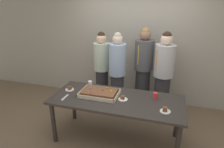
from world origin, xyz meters
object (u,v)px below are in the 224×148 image
object	(u,v)px
person_serving_front	(163,75)
person_green_shirt_behind	(102,69)
person_striped_tie_right	(117,74)
plated_slice_near_right	(123,98)
drink_cup_nearest	(90,84)
cake_server_utensil	(65,97)
sheet_cake	(99,93)
drink_cup_middle	(155,96)
party_table	(117,103)
plated_slice_near_left	(165,110)
person_far_right_suit	(143,69)
plated_slice_far_left	(70,89)

from	to	relation	value
person_serving_front	person_green_shirt_behind	bearing A→B (deg)	-47.17
person_serving_front	person_striped_tie_right	distance (m)	0.88
plated_slice_near_right	person_serving_front	bearing A→B (deg)	59.48
plated_slice_near_right	drink_cup_nearest	world-z (taller)	drink_cup_nearest
plated_slice_near_right	cake_server_utensil	xyz separation A→B (m)	(-0.90, -0.21, -0.01)
sheet_cake	drink_cup_middle	size ratio (longest dim) A/B	6.25
cake_server_utensil	person_green_shirt_behind	xyz separation A→B (m)	(0.19, 1.23, 0.08)
cake_server_utensil	drink_cup_middle	bearing A→B (deg)	15.57
party_table	plated_slice_near_left	world-z (taller)	plated_slice_near_left
sheet_cake	person_serving_front	world-z (taller)	person_serving_front
plated_slice_near_right	person_striped_tie_right	bearing A→B (deg)	111.02
plated_slice_near_left	person_far_right_suit	bearing A→B (deg)	110.99
person_far_right_suit	plated_slice_far_left	bearing A→B (deg)	-19.52
party_table	person_striped_tie_right	xyz separation A→B (m)	(-0.21, 0.81, 0.19)
party_table	sheet_cake	world-z (taller)	sheet_cake
plated_slice_far_left	cake_server_utensil	distance (m)	0.29
plated_slice_near_left	drink_cup_middle	world-z (taller)	drink_cup_middle
plated_slice_near_left	person_striped_tie_right	distance (m)	1.38
plated_slice_near_left	person_green_shirt_behind	world-z (taller)	person_green_shirt_behind
person_serving_front	plated_slice_near_left	bearing A→B (deg)	51.70
party_table	person_green_shirt_behind	world-z (taller)	person_green_shirt_behind
person_striped_tie_right	sheet_cake	bearing A→B (deg)	0.00
sheet_cake	person_green_shirt_behind	distance (m)	1.04
drink_cup_nearest	cake_server_utensil	size ratio (longest dim) A/B	0.50
plated_slice_near_right	person_striped_tie_right	distance (m)	0.87
drink_cup_middle	person_green_shirt_behind	xyz separation A→B (m)	(-1.19, 0.85, 0.03)
plated_slice_near_left	drink_cup_middle	size ratio (longest dim) A/B	1.50
sheet_cake	person_serving_front	bearing A→B (deg)	43.31
cake_server_utensil	person_far_right_suit	world-z (taller)	person_far_right_suit
drink_cup_nearest	person_striped_tie_right	world-z (taller)	person_striped_tie_right
plated_slice_far_left	person_far_right_suit	xyz separation A→B (m)	(1.11, 1.07, 0.11)
plated_slice_near_right	sheet_cake	bearing A→B (deg)	174.45
person_striped_tie_right	plated_slice_far_left	bearing A→B (deg)	-34.68
party_table	person_serving_front	world-z (taller)	person_serving_front
plated_slice_near_left	plated_slice_near_right	size ratio (longest dim) A/B	1.00
sheet_cake	drink_cup_nearest	size ratio (longest dim) A/B	6.25
party_table	drink_cup_middle	distance (m)	0.62
plated_slice_near_left	person_serving_front	xyz separation A→B (m)	(-0.10, 1.12, 0.09)
plated_slice_near_left	drink_cup_middle	xyz separation A→B (m)	(-0.17, 0.36, 0.03)
party_table	drink_cup_middle	xyz separation A→B (m)	(0.58, 0.18, 0.13)
person_striped_tie_right	person_far_right_suit	distance (m)	0.57
party_table	person_serving_front	bearing A→B (deg)	55.36
person_green_shirt_behind	drink_cup_middle	bearing A→B (deg)	37.40
plated_slice_far_left	person_striped_tie_right	world-z (taller)	person_striped_tie_right
drink_cup_middle	person_serving_front	size ratio (longest dim) A/B	0.06
cake_server_utensil	person_far_right_suit	xyz separation A→B (m)	(1.05, 1.35, 0.12)
sheet_cake	plated_slice_near_left	distance (m)	1.08
sheet_cake	plated_slice_near_left	world-z (taller)	sheet_cake
person_serving_front	drink_cup_middle	bearing A→B (deg)	41.30
party_table	plated_slice_near_right	bearing A→B (deg)	2.36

